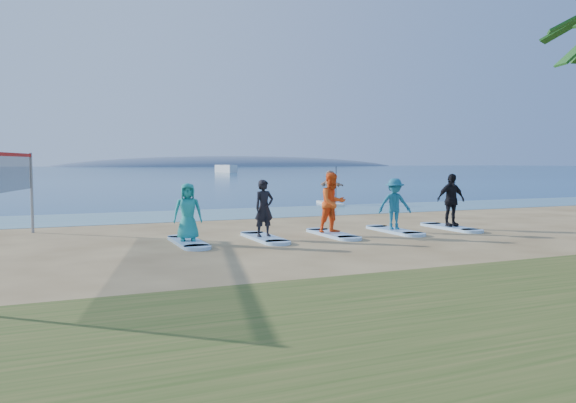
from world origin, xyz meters
name	(u,v)px	position (x,y,z in m)	size (l,w,h in m)	color
ground	(325,250)	(0.00, 0.00, 0.00)	(600.00, 600.00, 0.00)	tan
shallow_water	(213,214)	(0.00, 10.50, 0.01)	(600.00, 600.00, 0.00)	teal
ocean	(74,170)	(0.00, 160.00, 0.01)	(600.00, 600.00, 0.00)	navy
island_ridge	(238,166)	(95.00, 300.00, 0.00)	(220.00, 56.00, 18.00)	slate
paddleboard	(330,203)	(7.13, 13.55, 0.06)	(0.70, 3.00, 0.12)	silver
paddleboarder	(330,186)	(7.13, 13.55, 0.95)	(1.55, 0.49, 1.67)	tan
boat_offshore_b	(226,173)	(28.59, 103.93, 0.00)	(1.87, 6.70, 1.66)	silver
surfboard_0	(188,242)	(-2.94, 2.40, 0.04)	(0.70, 2.20, 0.09)	#97C2EA
student_0	(188,212)	(-2.94, 2.40, 0.87)	(0.76, 0.50, 1.56)	teal
surfboard_1	(264,238)	(-0.74, 2.40, 0.04)	(0.70, 2.20, 0.09)	#97C2EA
student_1	(264,208)	(-0.74, 2.40, 0.90)	(0.59, 0.39, 1.62)	black
surfboard_2	(333,234)	(1.46, 2.40, 0.04)	(0.70, 2.20, 0.09)	#97C2EA
student_2	(333,203)	(1.46, 2.40, 0.99)	(0.88, 0.68, 1.81)	#F8561A
surfboard_3	(394,231)	(3.66, 2.40, 0.04)	(0.70, 2.20, 0.09)	#97C2EA
student_3	(395,204)	(3.66, 2.40, 0.89)	(1.04, 0.60, 1.61)	#1B6583
surfboard_4	(450,227)	(5.86, 2.40, 0.04)	(0.70, 2.20, 0.09)	#97C2EA
student_4	(451,200)	(5.86, 2.40, 0.96)	(1.02, 0.42, 1.74)	black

